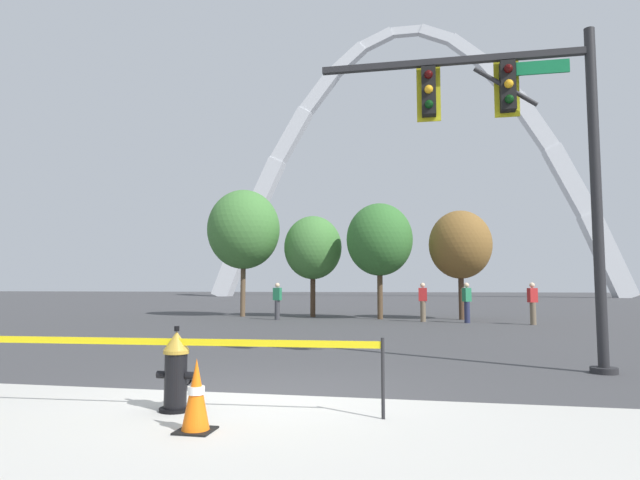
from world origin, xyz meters
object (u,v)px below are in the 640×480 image
pedestrian_walking_left (467,302)px  fire_hydrant (176,371)px  traffic_signal_gantry (525,139)px  pedestrian_standing_center (277,301)px  pedestrian_walking_right (533,303)px  traffic_cone_by_hydrant (196,396)px  monument_arch (408,172)px  pedestrian_near_trees (423,302)px

pedestrian_walking_left → fire_hydrant: bearing=-105.4°
traffic_signal_gantry → pedestrian_standing_center: size_ratio=3.77×
pedestrian_walking_right → fire_hydrant: bearing=-113.6°
pedestrian_walking_right → pedestrian_walking_left: bearing=165.6°
fire_hydrant → traffic_cone_by_hydrant: (0.60, -0.79, -0.11)m
pedestrian_standing_center → pedestrian_walking_right: 10.34m
traffic_cone_by_hydrant → pedestrian_walking_left: size_ratio=0.46×
monument_arch → pedestrian_walking_left: (3.69, -50.08, -15.91)m
monument_arch → pedestrian_walking_right: 53.47m
traffic_signal_gantry → pedestrian_walking_right: size_ratio=3.77×
pedestrian_walking_right → pedestrian_near_trees: size_ratio=1.00×
traffic_signal_gantry → pedestrian_standing_center: traffic_signal_gantry is taller
pedestrian_walking_left → pedestrian_walking_right: same height
fire_hydrant → monument_arch: (0.78, 66.33, 16.26)m
traffic_cone_by_hydrant → pedestrian_near_trees: (2.15, 17.43, 0.46)m
monument_arch → pedestrian_near_trees: (1.98, -49.69, -15.91)m
monument_arch → pedestrian_near_trees: 52.21m
pedestrian_walking_left → pedestrian_standing_center: 7.94m
monument_arch → pedestrian_walking_right: monument_arch is taller
fire_hydrant → pedestrian_standing_center: pedestrian_standing_center is taller
fire_hydrant → monument_arch: 68.30m
traffic_signal_gantry → traffic_cone_by_hydrant: bearing=-130.6°
fire_hydrant → pedestrian_walking_right: (6.84, 15.64, 0.35)m
traffic_cone_by_hydrant → pedestrian_standing_center: size_ratio=0.46×
traffic_cone_by_hydrant → pedestrian_near_trees: 17.56m
monument_arch → pedestrian_walking_right: size_ratio=34.45×
pedestrian_near_trees → pedestrian_walking_left: bearing=-12.9°
traffic_signal_gantry → pedestrian_walking_right: 12.33m
traffic_cone_by_hydrant → pedestrian_walking_right: pedestrian_walking_right is taller
traffic_cone_by_hydrant → monument_arch: size_ratio=0.01×
traffic_signal_gantry → monument_arch: 63.77m
monument_arch → pedestrian_near_trees: size_ratio=34.45×
traffic_cone_by_hydrant → pedestrian_walking_left: bearing=77.2°
traffic_cone_by_hydrant → pedestrian_near_trees: bearing=83.0°
monument_arch → pedestrian_walking_left: 52.68m
fire_hydrant → pedestrian_near_trees: (2.76, 16.64, 0.35)m
pedestrian_walking_left → traffic_signal_gantry: bearing=-89.2°
traffic_signal_gantry → monument_arch: (-3.88, 62.38, 12.66)m
traffic_signal_gantry → pedestrian_walking_right: (2.18, 11.69, -3.25)m
traffic_signal_gantry → pedestrian_near_trees: (-1.90, 12.69, -3.25)m
fire_hydrant → pedestrian_walking_right: 17.07m
fire_hydrant → traffic_signal_gantry: 7.09m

